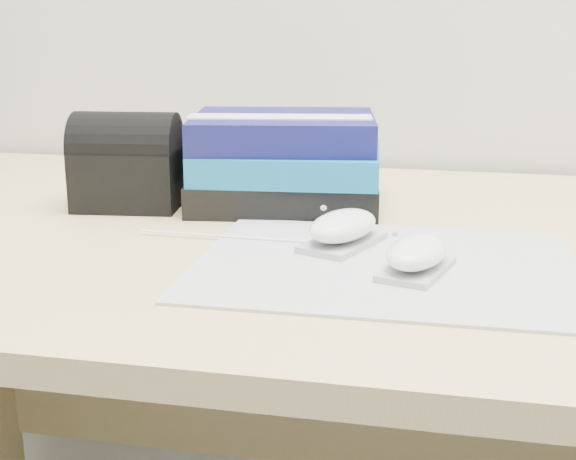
% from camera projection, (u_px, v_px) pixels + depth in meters
% --- Properties ---
extents(desk, '(1.60, 0.80, 0.73)m').
position_uv_depth(desk, '(398.00, 391.00, 1.07)').
color(desk, tan).
rests_on(desk, ground).
extents(mousepad, '(0.39, 0.31, 0.00)m').
position_uv_depth(mousepad, '(386.00, 266.00, 0.83)').
color(mousepad, '#93959B').
rests_on(mousepad, desk).
extents(mouse_rear, '(0.09, 0.12, 0.05)m').
position_uv_depth(mouse_rear, '(343.00, 229.00, 0.89)').
color(mouse_rear, '#ACACAF').
rests_on(mouse_rear, mousepad).
extents(mouse_front, '(0.08, 0.11, 0.04)m').
position_uv_depth(mouse_front, '(417.00, 255.00, 0.80)').
color(mouse_front, '#A9A9AC').
rests_on(mouse_front, mousepad).
extents(usb_cable, '(0.23, 0.01, 0.00)m').
position_uv_depth(usb_cable, '(233.00, 237.00, 0.92)').
color(usb_cable, white).
rests_on(usb_cable, mousepad).
extents(book_stack, '(0.27, 0.23, 0.12)m').
position_uv_depth(book_stack, '(286.00, 161.00, 1.07)').
color(book_stack, black).
rests_on(book_stack, desk).
extents(pouch, '(0.15, 0.11, 0.13)m').
position_uv_depth(pouch, '(127.00, 162.00, 1.06)').
color(pouch, black).
rests_on(pouch, desk).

